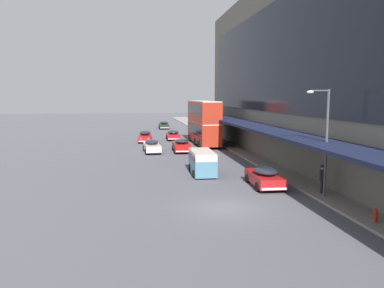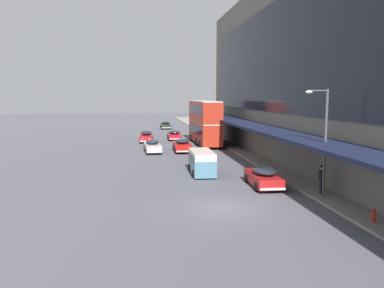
% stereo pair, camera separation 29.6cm
% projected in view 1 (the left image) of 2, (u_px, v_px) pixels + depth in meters
% --- Properties ---
extents(ground, '(240.00, 240.00, 0.00)m').
position_uv_depth(ground, '(225.00, 208.00, 21.77)').
color(ground, '#55555D').
extents(transit_bus_kerbside_front, '(2.82, 10.99, 5.78)m').
position_uv_depth(transit_bus_kerbside_front, '(203.00, 121.00, 49.51)').
color(transit_bus_kerbside_front, '#B02D1A').
rests_on(transit_bus_kerbside_front, ground).
extents(sedan_oncoming_front, '(2.06, 4.51, 1.43)m').
position_uv_depth(sedan_oncoming_front, '(173.00, 135.00, 55.11)').
color(sedan_oncoming_front, '#AE1521').
rests_on(sedan_oncoming_front, ground).
extents(sedan_trailing_mid, '(2.00, 4.91, 1.47)m').
position_uv_depth(sedan_trailing_mid, '(164.00, 125.00, 73.57)').
color(sedan_trailing_mid, '#202F1F').
rests_on(sedan_trailing_mid, ground).
extents(sedan_lead_near, '(2.01, 4.75, 1.46)m').
position_uv_depth(sedan_lead_near, '(152.00, 146.00, 42.92)').
color(sedan_lead_near, beige).
rests_on(sedan_lead_near, ground).
extents(sedan_second_near, '(2.11, 4.60, 1.48)m').
position_uv_depth(sedan_second_near, '(265.00, 177.00, 26.73)').
color(sedan_second_near, '#B21B1C').
rests_on(sedan_second_near, ground).
extents(sedan_lead_mid, '(2.00, 4.60, 1.54)m').
position_uv_depth(sedan_lead_mid, '(181.00, 145.00, 43.34)').
color(sedan_lead_mid, '#B21512').
rests_on(sedan_lead_mid, ground).
extents(sedan_far_back, '(2.04, 4.41, 1.59)m').
position_uv_depth(sedan_far_back, '(145.00, 137.00, 52.37)').
color(sedan_far_back, '#AD181B').
rests_on(sedan_far_back, ground).
extents(vw_van, '(1.98, 4.59, 1.96)m').
position_uv_depth(vw_van, '(202.00, 161.00, 31.01)').
color(vw_van, teal).
rests_on(vw_van, ground).
extents(pedestrian_at_kerb, '(0.55, 0.41, 1.86)m').
position_uv_depth(pedestrian_at_kerb, '(322.00, 178.00, 24.33)').
color(pedestrian_at_kerb, '#2D2A35').
rests_on(pedestrian_at_kerb, sidewalk_kerb).
extents(street_lamp, '(1.50, 0.28, 6.73)m').
position_uv_depth(street_lamp, '(324.00, 135.00, 23.11)').
color(street_lamp, '#4C4C51').
rests_on(street_lamp, sidewalk_kerb).
extents(fire_hydrant, '(0.20, 0.40, 0.70)m').
position_uv_depth(fire_hydrant, '(376.00, 215.00, 18.87)').
color(fire_hydrant, red).
rests_on(fire_hydrant, sidewalk_kerb).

